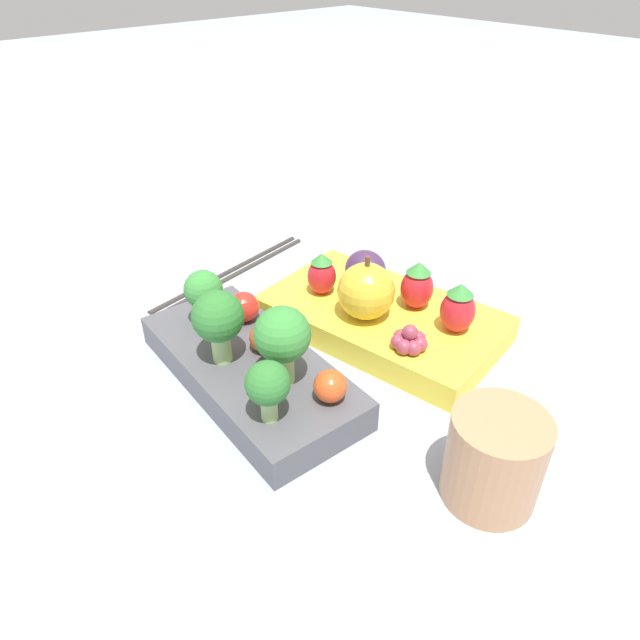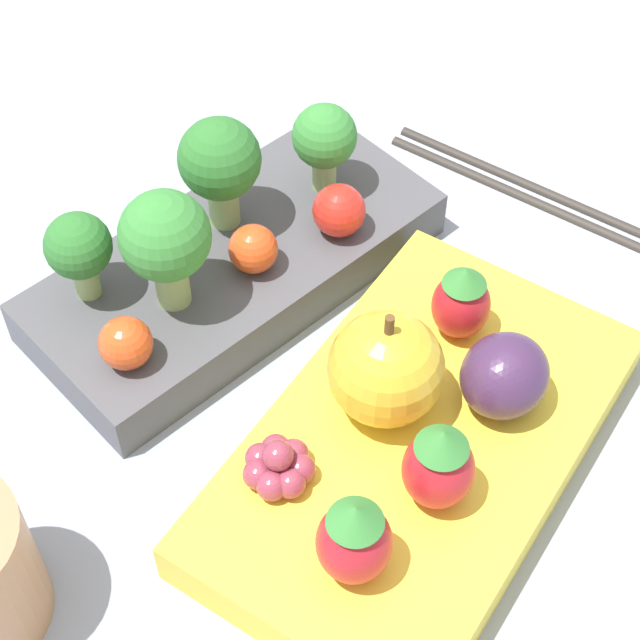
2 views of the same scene
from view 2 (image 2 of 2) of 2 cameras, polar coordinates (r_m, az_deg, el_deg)
name	(u,v)px [view 2 (image 2 of 2)]	position (r m, az deg, el deg)	size (l,w,h in m)	color
ground_plane	(305,362)	(0.51, -0.79, -2.25)	(4.00, 4.00, 0.00)	#939EB2
bento_box_savoury	(235,266)	(0.54, -4.55, 2.88)	(0.22, 0.11, 0.03)	#4C4C51
bento_box_fruit	(417,450)	(0.47, 5.20, -6.91)	(0.23, 0.16, 0.02)	yellow
broccoli_floret_0	(165,240)	(0.48, -8.25, 4.27)	(0.04, 0.04, 0.06)	#93B770
broccoli_floret_1	(220,162)	(0.51, -5.37, 8.37)	(0.04, 0.04, 0.06)	#93B770
broccoli_floret_2	(324,139)	(0.54, 0.24, 9.63)	(0.03, 0.03, 0.05)	#93B770
broccoli_floret_3	(79,248)	(0.50, -12.74, 3.74)	(0.03, 0.03, 0.05)	#93B770
cherry_tomato_0	(126,343)	(0.48, -10.32, -1.22)	(0.02, 0.02, 0.02)	#DB4C1E
cherry_tomato_1	(253,249)	(0.51, -3.58, 3.81)	(0.02, 0.02, 0.02)	#DB4C1E
cherry_tomato_2	(339,210)	(0.52, 1.02, 5.86)	(0.03, 0.03, 0.03)	red
apple	(386,369)	(0.45, 3.54, -2.62)	(0.05, 0.05, 0.06)	gold
strawberry_0	(461,301)	(0.48, 7.56, 0.99)	(0.03, 0.03, 0.04)	red
strawberry_1	(354,539)	(0.41, 1.84, -11.59)	(0.03, 0.03, 0.05)	red
strawberry_2	(439,466)	(0.43, 6.36, -7.72)	(0.03, 0.03, 0.05)	red
plum	(505,376)	(0.46, 9.82, -2.95)	(0.04, 0.04, 0.04)	#42284C
grape_cluster	(279,466)	(0.44, -2.23, -7.79)	(0.03, 0.03, 0.02)	#93384C
chopsticks_pair	(565,205)	(0.59, 12.94, 6.01)	(0.05, 0.21, 0.01)	#332D28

